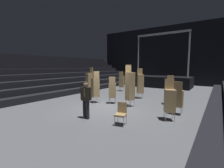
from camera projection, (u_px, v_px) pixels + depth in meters
ground_plane at (109, 108)px, 9.62m from camera, size 22.00×30.00×0.10m
arena_end_wall at (173, 55)px, 21.49m from camera, size 22.00×0.30×8.00m
bleacher_bank_left at (46, 73)px, 14.73m from camera, size 6.00×24.00×3.60m
stage_riser at (164, 81)px, 18.84m from camera, size 6.03×3.25×6.11m
man_with_tie at (86, 97)px, 7.29m from camera, size 0.57×0.30×1.78m
chair_stack_front_left at (122, 81)px, 15.69m from camera, size 0.53×0.53×1.96m
chair_stack_front_right at (112, 90)px, 10.39m from camera, size 0.60×0.60×1.79m
chair_stack_mid_left at (89, 82)px, 12.39m from camera, size 0.55×0.55×2.39m
chair_stack_mid_right at (95, 87)px, 10.61m from camera, size 0.58×0.58×2.14m
chair_stack_mid_centre at (170, 90)px, 10.07m from camera, size 0.52×0.52×1.88m
chair_stack_rear_left at (130, 86)px, 9.60m from camera, size 0.59×0.59×2.56m
chair_stack_rear_right at (178, 98)px, 7.98m from camera, size 0.45×0.45×1.71m
chair_stack_rear_centre at (140, 83)px, 12.07m from camera, size 0.62×0.62×2.31m
chair_stack_aisle_left at (170, 100)px, 7.09m from camera, size 0.59×0.59×1.88m
equipment_road_case at (94, 91)px, 14.05m from camera, size 1.04×0.85×0.55m
loose_chair_near_man at (121, 112)px, 6.60m from camera, size 0.52×0.52×0.95m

